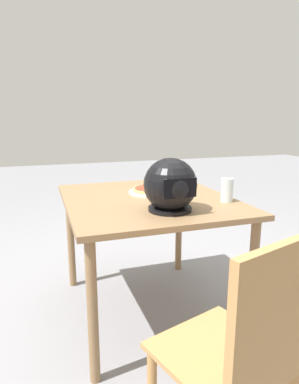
{
  "coord_description": "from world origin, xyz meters",
  "views": [
    {
      "loc": [
        0.61,
        1.86,
        1.23
      ],
      "look_at": [
        -0.03,
        -0.06,
        0.77
      ],
      "focal_mm": 31.39,
      "sensor_mm": 36.0,
      "label": 1
    }
  ],
  "objects_px": {
    "drinking_glass": "(227,190)",
    "chair_far": "(244,352)",
    "pizza": "(152,189)",
    "dining_table": "(148,211)",
    "motorcycle_helmet": "(170,186)"
  },
  "relations": [
    {
      "from": "drinking_glass",
      "to": "chair_far",
      "type": "height_order",
      "value": "chair_far"
    },
    {
      "from": "pizza",
      "to": "drinking_glass",
      "type": "distance_m",
      "value": 0.48
    },
    {
      "from": "dining_table",
      "to": "drinking_glass",
      "type": "xyz_separation_m",
      "value": [
        -0.4,
        0.23,
        0.15
      ]
    },
    {
      "from": "drinking_glass",
      "to": "motorcycle_helmet",
      "type": "bearing_deg",
      "value": 10.96
    },
    {
      "from": "motorcycle_helmet",
      "to": "chair_far",
      "type": "height_order",
      "value": "motorcycle_helmet"
    },
    {
      "from": "drinking_glass",
      "to": "chair_far",
      "type": "xyz_separation_m",
      "value": [
        0.44,
        0.85,
        -0.31
      ]
    },
    {
      "from": "dining_table",
      "to": "motorcycle_helmet",
      "type": "bearing_deg",
      "value": 94.15
    },
    {
      "from": "dining_table",
      "to": "motorcycle_helmet",
      "type": "xyz_separation_m",
      "value": [
        -0.02,
        0.3,
        0.22
      ]
    },
    {
      "from": "motorcycle_helmet",
      "to": "chair_far",
      "type": "distance_m",
      "value": 0.87
    },
    {
      "from": "dining_table",
      "to": "drinking_glass",
      "type": "height_order",
      "value": "drinking_glass"
    },
    {
      "from": "motorcycle_helmet",
      "to": "drinking_glass",
      "type": "relative_size",
      "value": 2.04
    },
    {
      "from": "chair_far",
      "to": "dining_table",
      "type": "bearing_deg",
      "value": -91.95
    },
    {
      "from": "drinking_glass",
      "to": "chair_far",
      "type": "relative_size",
      "value": 0.15
    },
    {
      "from": "pizza",
      "to": "drinking_glass",
      "type": "relative_size",
      "value": 1.79
    },
    {
      "from": "motorcycle_helmet",
      "to": "chair_far",
      "type": "xyz_separation_m",
      "value": [
        0.06,
        0.78,
        -0.38
      ]
    }
  ]
}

